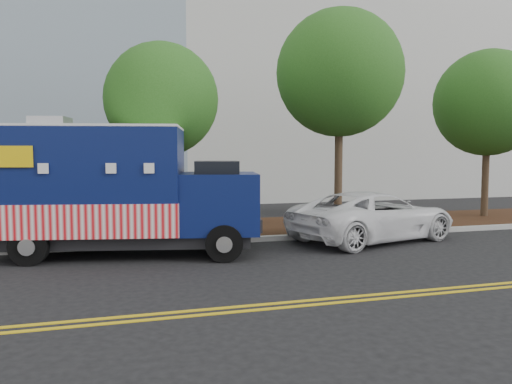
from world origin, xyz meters
name	(u,v)px	position (x,y,z in m)	size (l,w,h in m)	color
ground	(181,256)	(0.00, 0.00, 0.00)	(120.00, 120.00, 0.00)	black
curb	(174,243)	(0.00, 1.40, 0.07)	(120.00, 0.18, 0.15)	#9E9E99
mulch_strip	(165,232)	(0.00, 3.50, 0.07)	(120.00, 4.00, 0.15)	black
centerline_near	(219,308)	(0.00, -4.45, 0.01)	(120.00, 0.10, 0.01)	gold
centerline_far	(222,313)	(0.00, -4.70, 0.01)	(120.00, 0.10, 0.01)	gold
tree_b	(162,100)	(-0.13, 2.84, 4.10)	(3.34, 3.34, 5.78)	#38281C
tree_c	(340,74)	(5.61, 2.84, 5.13)	(4.13, 4.13, 7.20)	#38281C
tree_d	(488,103)	(12.16, 3.63, 4.44)	(4.00, 4.00, 6.45)	#38281C
sign_post	(124,202)	(-1.29, 1.71, 1.20)	(0.06, 0.06, 2.40)	#473828
food_truck	(115,193)	(-1.52, 0.56, 1.54)	(6.76, 3.59, 3.39)	black
white_car	(374,216)	(5.67, 0.61, 0.72)	(2.38, 5.16, 1.43)	white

